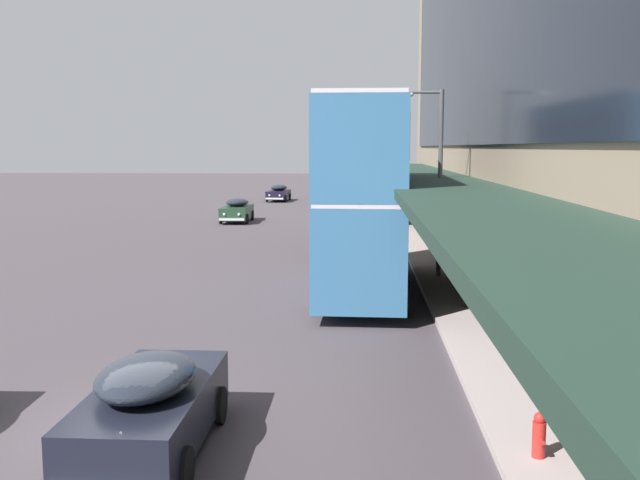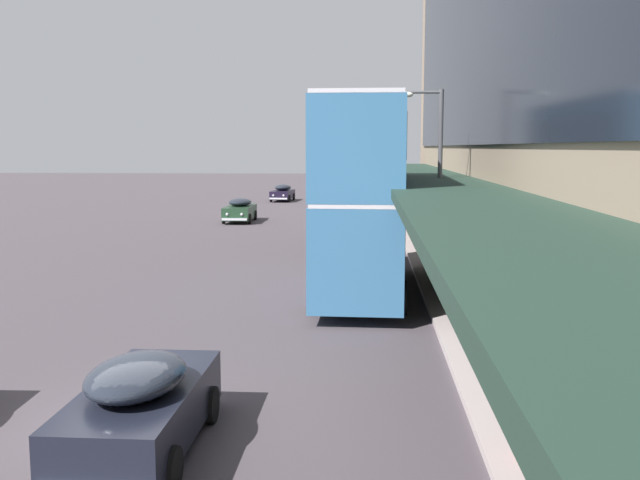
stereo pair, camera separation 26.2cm
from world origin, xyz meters
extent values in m
plane|color=#484046|center=(0.00, 0.00, 0.00)|extent=(240.00, 240.00, 0.00)
cube|color=#22382D|center=(6.40, 0.00, 3.60)|extent=(3.20, 72.00, 0.24)
cube|color=#49995F|center=(4.13, 54.79, 1.72)|extent=(2.58, 11.00, 2.75)
cube|color=black|center=(4.13, 54.79, 2.05)|extent=(2.61, 10.12, 1.21)
cube|color=silver|center=(4.13, 54.79, 3.15)|extent=(2.49, 11.00, 0.12)
cube|color=black|center=(4.21, 60.31, 2.85)|extent=(1.21, 0.08, 0.36)
cylinder|color=black|center=(2.98, 58.54, 0.50)|extent=(0.27, 1.00, 1.00)
cylinder|color=black|center=(5.39, 58.50, 0.50)|extent=(0.27, 1.00, 1.00)
cylinder|color=black|center=(2.87, 51.41, 0.50)|extent=(0.27, 1.00, 1.00)
cylinder|color=black|center=(5.28, 51.37, 0.50)|extent=(0.27, 1.00, 1.00)
cylinder|color=black|center=(2.91, 53.99, 0.50)|extent=(0.27, 1.00, 1.00)
cylinder|color=black|center=(5.32, 53.95, 0.50)|extent=(0.27, 1.00, 1.00)
cube|color=tan|center=(3.71, 34.20, 1.81)|extent=(2.60, 9.98, 2.92)
cube|color=black|center=(3.71, 34.20, 2.16)|extent=(2.64, 9.19, 1.28)
cube|color=silver|center=(3.71, 34.20, 3.32)|extent=(2.50, 9.98, 0.12)
cube|color=black|center=(3.67, 39.22, 3.02)|extent=(1.27, 0.07, 0.36)
cylinder|color=black|center=(2.42, 37.58, 0.50)|extent=(0.26, 1.00, 1.00)
cylinder|color=black|center=(4.95, 37.60, 0.50)|extent=(0.26, 1.00, 1.00)
cylinder|color=black|center=(2.47, 31.10, 0.50)|extent=(0.26, 1.00, 1.00)
cylinder|color=black|center=(5.00, 31.12, 0.50)|extent=(0.26, 1.00, 1.00)
cube|color=teal|center=(4.03, 11.71, 1.78)|extent=(2.84, 9.69, 2.85)
cube|color=black|center=(4.03, 11.71, 2.12)|extent=(2.86, 8.92, 1.25)
cube|color=silver|center=(4.03, 11.71, 3.25)|extent=(2.74, 9.68, 0.12)
cube|color=teal|center=(4.03, 11.71, 4.73)|extent=(2.84, 9.69, 2.85)
cube|color=black|center=(4.03, 11.71, 5.07)|extent=(2.86, 8.92, 1.25)
cube|color=silver|center=(4.03, 11.71, 6.20)|extent=(2.74, 9.68, 0.12)
cube|color=black|center=(4.17, 16.55, 5.90)|extent=(1.29, 0.10, 0.36)
cylinder|color=black|center=(2.84, 15.01, 0.50)|extent=(0.28, 1.01, 1.00)
cylinder|color=black|center=(5.41, 14.94, 0.50)|extent=(0.28, 1.01, 1.00)
cylinder|color=black|center=(2.66, 8.76, 0.50)|extent=(0.28, 1.01, 1.00)
cylinder|color=black|center=(5.23, 8.69, 0.50)|extent=(0.28, 1.01, 1.00)
cube|color=black|center=(-3.32, 52.04, 0.59)|extent=(1.88, 4.14, 0.74)
ellipsoid|color=#1E232D|center=(-3.31, 52.24, 1.21)|extent=(1.57, 2.31, 0.56)
cube|color=silver|center=(-3.44, 49.97, 0.37)|extent=(1.56, 0.21, 0.14)
cube|color=silver|center=(-3.20, 54.11, 0.37)|extent=(1.56, 0.21, 0.14)
sphere|color=silver|center=(-2.99, 49.97, 0.64)|extent=(0.18, 0.18, 0.18)
sphere|color=silver|center=(-3.89, 50.02, 0.64)|extent=(0.18, 0.18, 0.18)
cylinder|color=black|center=(-2.58, 50.74, 0.32)|extent=(0.18, 0.65, 0.64)
cylinder|color=black|center=(-4.21, 50.83, 0.32)|extent=(0.18, 0.65, 0.64)
cylinder|color=black|center=(-2.43, 53.24, 0.32)|extent=(0.18, 0.65, 0.64)
cylinder|color=black|center=(-4.06, 53.34, 0.32)|extent=(0.18, 0.65, 0.64)
cube|color=black|center=(0.68, -0.86, 0.64)|extent=(1.67, 4.05, 0.85)
ellipsoid|color=#1E232D|center=(0.67, -1.07, 1.30)|extent=(1.47, 2.23, 0.51)
cube|color=silver|center=(0.68, 1.21, 0.37)|extent=(1.58, 0.13, 0.14)
sphere|color=silver|center=(0.23, 1.18, 0.69)|extent=(0.18, 0.18, 0.18)
sphere|color=silver|center=(1.14, 1.17, 0.69)|extent=(0.18, 0.18, 0.18)
cylinder|color=black|center=(-0.15, 0.39, 0.32)|extent=(0.14, 0.64, 0.64)
cylinder|color=black|center=(1.51, 0.39, 0.32)|extent=(0.14, 0.64, 0.64)
cylinder|color=black|center=(-0.16, -2.11, 0.32)|extent=(0.14, 0.64, 0.64)
cylinder|color=black|center=(1.50, -2.12, 0.32)|extent=(0.14, 0.64, 0.64)
cube|color=#1E3925|center=(-3.97, 33.95, 0.63)|extent=(1.71, 4.03, 0.81)
ellipsoid|color=#1E232D|center=(-3.97, 34.15, 1.27)|extent=(1.49, 2.22, 0.52)
cube|color=silver|center=(-3.95, 31.89, 0.37)|extent=(1.58, 0.14, 0.14)
cube|color=silver|center=(-4.00, 36.00, 0.37)|extent=(1.58, 0.14, 0.14)
sphere|color=silver|center=(-3.49, 31.93, 0.68)|extent=(0.18, 0.18, 0.18)
sphere|color=silver|center=(-4.40, 31.92, 0.68)|extent=(0.18, 0.18, 0.18)
cylinder|color=black|center=(-3.13, 32.71, 0.32)|extent=(0.15, 0.64, 0.64)
cylinder|color=black|center=(-4.78, 32.69, 0.32)|extent=(0.15, 0.64, 0.64)
cylinder|color=black|center=(-3.16, 35.20, 0.32)|extent=(0.15, 0.64, 0.64)
cylinder|color=black|center=(-4.82, 35.18, 0.32)|extent=(0.15, 0.64, 0.64)
cylinder|color=#311B22|center=(7.13, 9.12, 0.57)|extent=(0.16, 0.16, 0.85)
cylinder|color=#311B22|center=(6.98, 9.15, 0.57)|extent=(0.16, 0.16, 0.85)
cube|color=#311B22|center=(7.06, 9.13, 1.35)|extent=(0.45, 0.33, 0.70)
cylinder|color=#311B22|center=(7.31, 9.07, 1.39)|extent=(0.10, 0.10, 0.63)
cylinder|color=#311B22|center=(6.80, 9.20, 1.39)|extent=(0.10, 0.10, 0.63)
sphere|color=tan|center=(7.06, 9.13, 1.81)|extent=(0.22, 0.22, 0.22)
cylinder|color=black|center=(7.06, 9.13, 1.89)|extent=(0.33, 0.33, 0.02)
cylinder|color=black|center=(7.06, 9.13, 1.95)|extent=(0.21, 0.21, 0.12)
cylinder|color=#4C4C51|center=(6.76, 14.08, 3.47)|extent=(0.16, 0.16, 6.64)
cylinder|color=#4C4C51|center=(6.16, 14.08, 6.69)|extent=(1.20, 0.10, 0.10)
ellipsoid|color=silver|center=(5.56, 14.08, 6.61)|extent=(0.44, 0.28, 0.20)
cylinder|color=red|center=(6.62, -1.05, 0.43)|extent=(0.20, 0.20, 0.55)
sphere|color=red|center=(6.62, -1.05, 0.76)|extent=(0.18, 0.18, 0.18)
cylinder|color=red|center=(6.62, -0.90, 0.45)|extent=(0.08, 0.10, 0.08)
cylinder|color=red|center=(6.62, -1.20, 0.45)|extent=(0.08, 0.10, 0.08)
camera|label=1|loc=(3.90, -11.42, 4.77)|focal=40.00mm
camera|label=2|loc=(4.17, -11.40, 4.77)|focal=40.00mm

